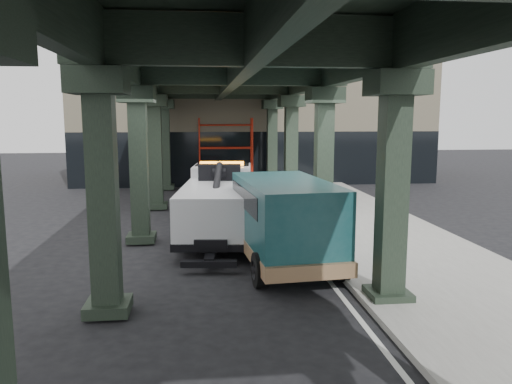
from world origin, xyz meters
TOP-DOWN VIEW (x-y plane):
  - ground at (0.00, 0.00)m, footprint 90.00×90.00m
  - sidewalk at (4.50, 2.00)m, footprint 5.00×40.00m
  - lane_stripe at (1.70, 2.00)m, footprint 0.12×38.00m
  - viaduct at (-0.40, 2.00)m, footprint 7.40×32.00m
  - building at (2.00, 20.00)m, footprint 22.00×10.00m
  - scaffolding at (0.00, 14.64)m, footprint 3.08×0.88m
  - tow_truck at (-0.82, 2.97)m, footprint 2.90×7.87m
  - towed_van at (0.77, -0.71)m, footprint 2.79×6.03m

SIDE VIEW (x-z plane):
  - ground at x=0.00m, z-range 0.00..0.00m
  - lane_stripe at x=1.70m, z-range 0.00..0.01m
  - sidewalk at x=4.50m, z-range 0.00..0.15m
  - tow_truck at x=-0.82m, z-range -0.03..2.50m
  - towed_van at x=0.77m, z-range 0.09..2.46m
  - scaffolding at x=0.00m, z-range 0.11..4.11m
  - building at x=2.00m, z-range 0.00..8.00m
  - viaduct at x=-0.40m, z-range 2.26..8.66m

